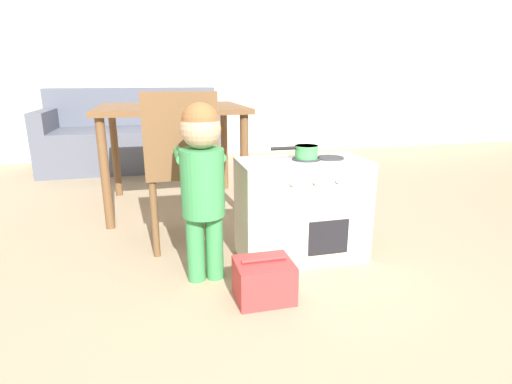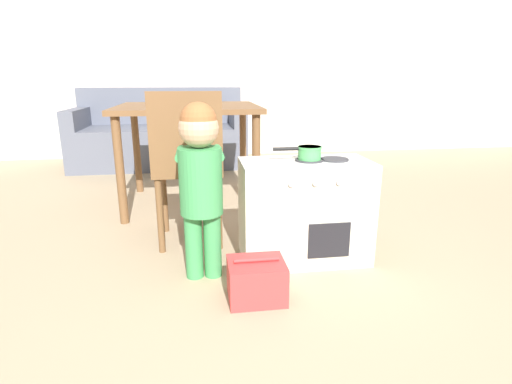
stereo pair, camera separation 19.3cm
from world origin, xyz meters
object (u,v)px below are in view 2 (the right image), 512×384
(play_kitchen, at_px, (304,211))
(dining_chair_near, at_px, (188,165))
(dining_table, at_px, (189,119))
(child_figure, at_px, (200,171))
(toy_basket, at_px, (256,280))
(couch, at_px, (162,137))
(toy_pot, at_px, (309,152))

(play_kitchen, xyz_separation_m, dining_chair_near, (-0.59, 0.28, 0.20))
(dining_table, height_order, dining_chair_near, dining_chair_near)
(child_figure, xyz_separation_m, dining_table, (-0.07, 1.20, 0.12))
(toy_basket, relative_size, dining_chair_near, 0.28)
(child_figure, distance_m, toy_basket, 0.55)
(toy_basket, xyz_separation_m, couch, (-0.62, 2.99, 0.21))
(play_kitchen, bearing_deg, toy_basket, -129.51)
(dining_chair_near, bearing_deg, couch, 98.13)
(toy_pot, bearing_deg, dining_chair_near, 155.44)
(child_figure, relative_size, couch, 0.46)
(toy_pot, height_order, couch, couch)
(couch, bearing_deg, child_figure, -81.70)
(toy_pot, bearing_deg, child_figure, -166.81)
(toy_pot, xyz_separation_m, child_figure, (-0.54, -0.13, -0.05))
(toy_basket, bearing_deg, dining_table, 101.20)
(toy_basket, relative_size, dining_table, 0.24)
(play_kitchen, relative_size, toy_basket, 2.69)
(play_kitchen, bearing_deg, dining_table, 118.90)
(child_figure, bearing_deg, toy_basket, -48.09)
(dining_chair_near, bearing_deg, dining_table, 90.00)
(play_kitchen, height_order, dining_table, dining_table)
(toy_pot, relative_size, couch, 0.13)
(toy_pot, xyz_separation_m, dining_chair_near, (-0.60, 0.28, -0.11))
(play_kitchen, relative_size, dining_table, 0.65)
(child_figure, height_order, dining_chair_near, dining_chair_near)
(play_kitchen, distance_m, couch, 2.78)
(dining_table, bearing_deg, play_kitchen, -61.10)
(child_figure, relative_size, toy_basket, 3.41)
(toy_pot, bearing_deg, dining_table, 119.37)
(dining_table, distance_m, couch, 1.62)
(play_kitchen, height_order, toy_basket, play_kitchen)
(play_kitchen, relative_size, dining_chair_near, 0.76)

